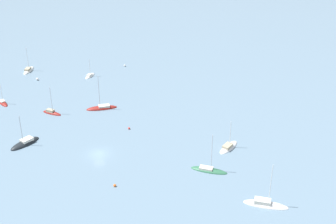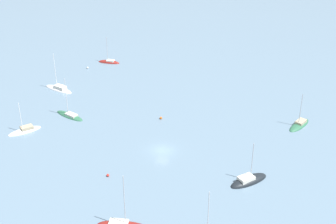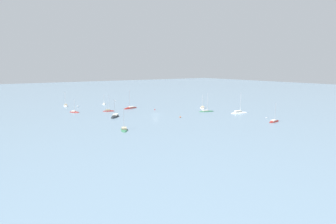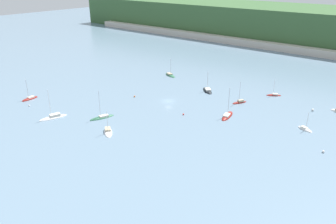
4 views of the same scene
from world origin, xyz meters
name	(u,v)px [view 1 (image 1 of 4)]	position (x,y,z in m)	size (l,w,h in m)	color
ground_plane	(99,154)	(0.00, 0.00, 0.00)	(600.00, 600.00, 0.00)	slate
sailboat_0	(265,205)	(-19.51, -35.04, 0.15)	(4.75, 9.24, 10.33)	silver
sailboat_1	(228,147)	(2.05, -30.72, 0.11)	(7.16, 6.22, 7.61)	silver
sailboat_2	(29,71)	(51.39, 28.52, 0.11)	(7.15, 3.12, 8.82)	white
sailboat_3	(3,103)	(27.37, 30.04, 0.09)	(5.45, 4.62, 6.77)	maroon
sailboat_4	(25,144)	(4.97, 18.26, 0.09)	(7.79, 7.21, 8.77)	black
sailboat_5	(209,170)	(-7.34, -25.05, 0.09)	(4.66, 8.47, 9.77)	#2D6647
sailboat_7	(52,113)	(20.86, 14.94, 0.15)	(4.05, 5.97, 8.57)	maroon
sailboat_9	(102,108)	(23.44, 1.59, 0.09)	(3.95, 8.78, 10.52)	maroon
sailboat_10	(90,76)	(46.39, 7.74, 0.08)	(5.35, 3.48, 6.45)	white
mooring_buoy_1	(125,66)	(54.59, -2.95, 0.32)	(0.64, 0.64, 0.64)	white
mooring_buoy_2	(115,185)	(-12.68, -4.75, 0.29)	(0.57, 0.57, 0.57)	orange
mooring_buoy_3	(37,79)	(43.62, 23.95, 0.40)	(0.80, 0.80, 0.80)	white
mooring_buoy_4	(129,128)	(11.65, -6.53, 0.26)	(0.52, 0.52, 0.52)	red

